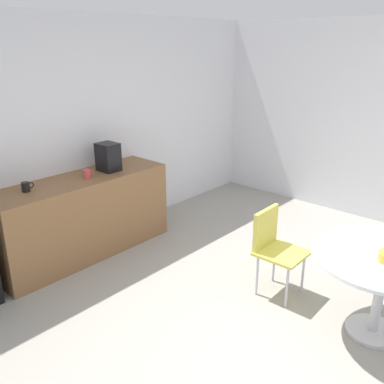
{
  "coord_description": "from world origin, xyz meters",
  "views": [
    {
      "loc": [
        -2.61,
        -1.14,
        2.31
      ],
      "look_at": [
        0.18,
        1.36,
        0.95
      ],
      "focal_mm": 39.2,
      "sensor_mm": 36.0,
      "label": 1
    }
  ],
  "objects_px": {
    "mug_green": "(26,187)",
    "coffee_maker": "(108,157)",
    "mug_white": "(87,174)",
    "round_table": "(383,270)",
    "chair_yellow": "(273,242)"
  },
  "relations": [
    {
      "from": "mug_green",
      "to": "coffee_maker",
      "type": "bearing_deg",
      "value": -2.04
    },
    {
      "from": "round_table",
      "to": "mug_white",
      "type": "bearing_deg",
      "value": 103.61
    },
    {
      "from": "mug_green",
      "to": "mug_white",
      "type": "bearing_deg",
      "value": -6.9
    },
    {
      "from": "coffee_maker",
      "to": "mug_white",
      "type": "bearing_deg",
      "value": -172.24
    },
    {
      "from": "chair_yellow",
      "to": "coffee_maker",
      "type": "relative_size",
      "value": 2.59
    },
    {
      "from": "round_table",
      "to": "mug_white",
      "type": "xyz_separation_m",
      "value": [
        -0.71,
        2.93,
        0.35
      ]
    },
    {
      "from": "coffee_maker",
      "to": "mug_green",
      "type": "bearing_deg",
      "value": 177.96
    },
    {
      "from": "mug_green",
      "to": "coffee_maker",
      "type": "height_order",
      "value": "coffee_maker"
    },
    {
      "from": "mug_green",
      "to": "chair_yellow",
      "type": "bearing_deg",
      "value": -56.43
    },
    {
      "from": "mug_white",
      "to": "coffee_maker",
      "type": "height_order",
      "value": "coffee_maker"
    },
    {
      "from": "chair_yellow",
      "to": "coffee_maker",
      "type": "xyz_separation_m",
      "value": [
        -0.36,
        1.99,
        0.54
      ]
    },
    {
      "from": "chair_yellow",
      "to": "mug_white",
      "type": "xyz_separation_m",
      "value": [
        -0.69,
        1.95,
        0.43
      ]
    },
    {
      "from": "chair_yellow",
      "to": "mug_white",
      "type": "height_order",
      "value": "mug_white"
    },
    {
      "from": "round_table",
      "to": "coffee_maker",
      "type": "xyz_separation_m",
      "value": [
        -0.38,
        2.98,
        0.46
      ]
    },
    {
      "from": "round_table",
      "to": "chair_yellow",
      "type": "bearing_deg",
      "value": 91.41
    }
  ]
}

